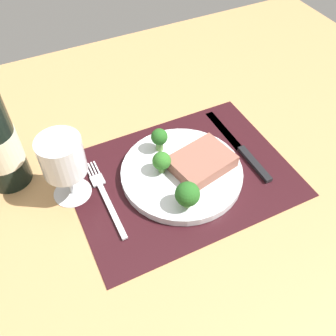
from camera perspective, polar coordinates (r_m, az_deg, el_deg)
ground_plane at (r=74.40cm, az=2.03°, el=-2.03°), size 140.00×110.00×3.00cm
placemat at (r=73.14cm, az=2.07°, el=-1.21°), size 41.80×30.94×0.30cm
plate at (r=72.42cm, az=2.09°, el=-0.72°), size 23.39×23.39×1.60cm
steak at (r=71.72cm, az=5.11°, el=0.92°), size 12.87×10.72×2.55cm
broccoli_center at (r=69.64cm, az=-0.97°, el=1.02°), size 3.52×3.52×4.54cm
broccoli_near_fork at (r=64.28cm, az=2.97°, el=-4.01°), size 4.39×4.39×5.33cm
broccoli_back_left at (r=73.35cm, az=-1.32°, el=4.60°), size 3.29×3.29×5.07cm
fork at (r=70.39cm, az=-9.49°, el=-4.30°), size 2.40×19.20×0.50cm
knife at (r=78.78cm, az=11.16°, el=2.76°), size 1.80×23.00×0.80cm
wine_glass at (r=66.15cm, az=-15.67°, el=1.20°), size 7.70×7.70×13.55cm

